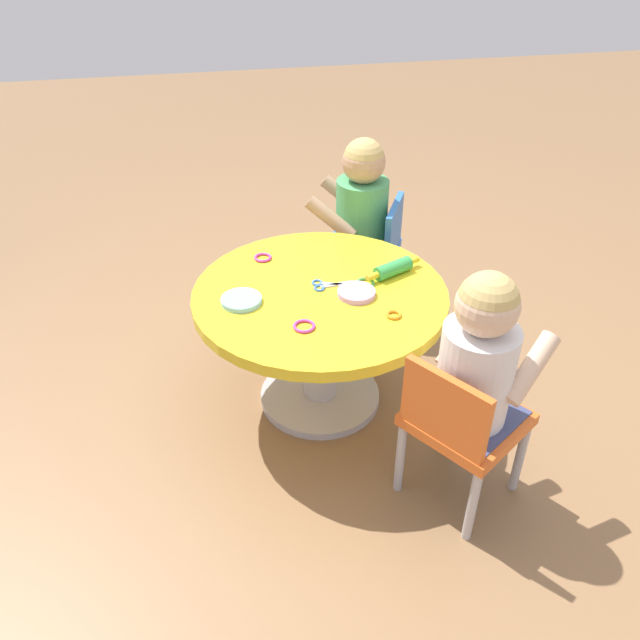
# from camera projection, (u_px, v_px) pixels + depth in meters

# --- Properties ---
(ground_plane) EXTENTS (10.00, 10.00, 0.00)m
(ground_plane) POSITION_uv_depth(u_px,v_px,m) (320.00, 398.00, 2.38)
(ground_plane) COLOR olive
(craft_table) EXTENTS (0.85, 0.85, 0.47)m
(craft_table) POSITION_uv_depth(u_px,v_px,m) (320.00, 320.00, 2.18)
(craft_table) COLOR silver
(craft_table) RESTS_ON ground
(child_chair_left) EXTENTS (0.42, 0.42, 0.54)m
(child_chair_left) POSITION_uv_depth(u_px,v_px,m) (460.00, 423.00, 1.84)
(child_chair_left) COLOR #B7B7BC
(child_chair_left) RESTS_ON ground
(seated_child_left) EXTENTS (0.41, 0.44, 0.51)m
(seated_child_left) POSITION_uv_depth(u_px,v_px,m) (479.00, 355.00, 1.73)
(seated_child_left) COLOR #3F4772
(seated_child_left) RESTS_ON ground
(child_chair_right) EXTENTS (0.41, 0.41, 0.54)m
(child_chair_right) POSITION_uv_depth(u_px,v_px,m) (368.00, 252.00, 2.68)
(child_chair_right) COLOR #B7B7BC
(child_chair_right) RESTS_ON ground
(seated_child_right) EXTENTS (0.40, 0.43, 0.51)m
(seated_child_right) POSITION_uv_depth(u_px,v_px,m) (361.00, 201.00, 2.56)
(seated_child_right) COLOR #3F4772
(seated_child_right) RESTS_ON ground
(rolling_pin) EXTENTS (0.11, 0.22, 0.05)m
(rolling_pin) POSITION_uv_depth(u_px,v_px,m) (393.00, 268.00, 2.18)
(rolling_pin) COLOR green
(rolling_pin) RESTS_ON craft_table
(craft_scissors) EXTENTS (0.08, 0.14, 0.01)m
(craft_scissors) POSITION_uv_depth(u_px,v_px,m) (326.00, 285.00, 2.14)
(craft_scissors) COLOR silver
(craft_scissors) RESTS_ON craft_table
(playdough_blob_0) EXTENTS (0.12, 0.12, 0.02)m
(playdough_blob_0) POSITION_uv_depth(u_px,v_px,m) (356.00, 293.00, 2.08)
(playdough_blob_0) COLOR #CC99E5
(playdough_blob_0) RESTS_ON craft_table
(playdough_blob_1) EXTENTS (0.13, 0.13, 0.02)m
(playdough_blob_1) POSITION_uv_depth(u_px,v_px,m) (241.00, 300.00, 2.05)
(playdough_blob_1) COLOR #8CCCF2
(playdough_blob_1) RESTS_ON craft_table
(cookie_cutter_0) EXTENTS (0.05, 0.05, 0.01)m
(cookie_cutter_0) POSITION_uv_depth(u_px,v_px,m) (394.00, 315.00, 1.99)
(cookie_cutter_0) COLOR orange
(cookie_cutter_0) RESTS_ON craft_table
(cookie_cutter_1) EXTENTS (0.07, 0.07, 0.01)m
(cookie_cutter_1) POSITION_uv_depth(u_px,v_px,m) (304.00, 326.00, 1.94)
(cookie_cutter_1) COLOR #D83FA5
(cookie_cutter_1) RESTS_ON craft_table
(cookie_cutter_2) EXTENTS (0.06, 0.06, 0.01)m
(cookie_cutter_2) POSITION_uv_depth(u_px,v_px,m) (365.00, 283.00, 2.15)
(cookie_cutter_2) COLOR #4CB259
(cookie_cutter_2) RESTS_ON craft_table
(cookie_cutter_3) EXTENTS (0.06, 0.06, 0.01)m
(cookie_cutter_3) POSITION_uv_depth(u_px,v_px,m) (263.00, 258.00, 2.29)
(cookie_cutter_3) COLOR #D83FA5
(cookie_cutter_3) RESTS_ON craft_table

